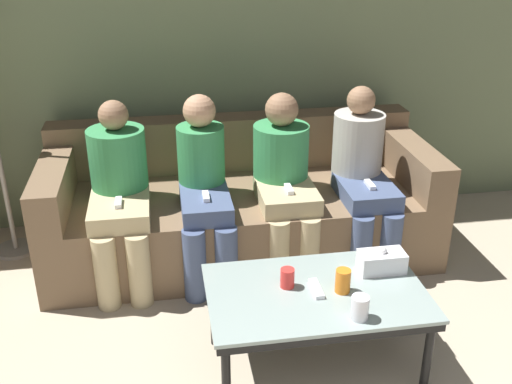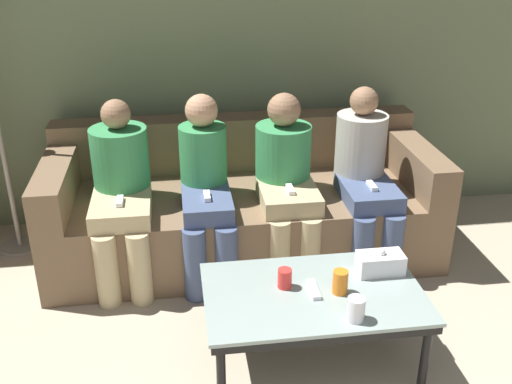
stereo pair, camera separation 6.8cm
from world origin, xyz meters
name	(u,v)px [view 1 (the left image)]	position (x,y,z in m)	size (l,w,h in m)	color
wall_back	(226,34)	(0.00, 3.82, 1.30)	(12.00, 0.06, 2.60)	#707F5B
couch	(240,206)	(0.00, 3.25, 0.30)	(2.41, 0.98, 0.80)	brown
coffee_table	(316,298)	(0.18, 2.02, 0.41)	(1.00, 0.63, 0.45)	#8C9E99
cup_near_left	(360,308)	(0.31, 1.79, 0.50)	(0.08, 0.08, 0.11)	silver
cup_near_right	(287,278)	(0.06, 2.07, 0.50)	(0.07, 0.07, 0.09)	red
cup_far_center	(343,281)	(0.30, 1.99, 0.51)	(0.07, 0.07, 0.11)	orange
tissue_box	(382,261)	(0.53, 2.13, 0.50)	(0.22, 0.12, 0.13)	white
game_remote	(316,289)	(0.18, 2.02, 0.46)	(0.04, 0.15, 0.02)	white
seated_person_left_end	(119,188)	(-0.73, 3.03, 0.58)	(0.33, 0.68, 1.07)	tan
seated_person_mid_left	(204,185)	(-0.24, 3.01, 0.57)	(0.31, 0.65, 1.08)	#47567A
seated_person_mid_right	(284,176)	(0.24, 3.04, 0.58)	(0.34, 0.64, 1.07)	tan
seated_person_right_end	(362,172)	(0.73, 3.03, 0.58)	(0.31, 0.66, 1.09)	#47567A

